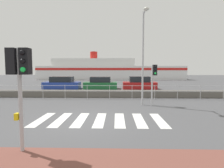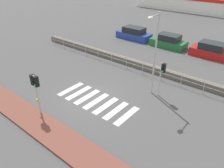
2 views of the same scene
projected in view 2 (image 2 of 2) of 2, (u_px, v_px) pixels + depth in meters
The scene contains 12 objects.
ground_plane at pixel (89, 98), 15.98m from camera, with size 160.00×160.00×0.00m, color #4C4C4F.
sidewalk_brick at pixel (42, 126), 13.17m from camera, with size 24.00×1.80×0.12m.
crosswalk at pixel (96, 101), 15.60m from camera, with size 5.85×2.40×0.01m.
seawall at pixel (139, 65), 20.38m from camera, with size 25.68×0.55×0.59m.
harbor_fence at pixel (134, 63), 19.57m from camera, with size 23.15×0.04×1.13m.
traffic_light_near at pixel (35, 85), 13.19m from camera, with size 0.58×0.41×2.84m.
traffic_light_far at pixel (162, 73), 15.26m from camera, with size 0.34×0.32×2.64m.
streetlamp at pixel (154, 47), 14.64m from camera, with size 0.32×1.34×5.97m.
ferry_boat at pixel (224, 2), 40.07m from camera, with size 36.00×6.15×6.97m.
parked_car_blue at pixel (134, 34), 27.87m from camera, with size 4.41×1.89×1.51m.
parked_car_green at pixel (168, 42), 25.23m from camera, with size 4.07×1.88×1.48m.
parked_car_red at pixel (211, 51), 22.58m from camera, with size 4.06×1.88×1.53m.
Camera 2 is at (9.75, -9.38, 8.72)m, focal length 35.00 mm.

